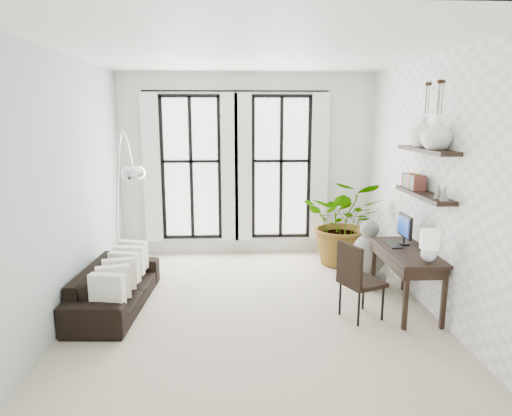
{
  "coord_description": "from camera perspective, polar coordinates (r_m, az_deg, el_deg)",
  "views": [
    {
      "loc": [
        -0.24,
        -5.63,
        2.45
      ],
      "look_at": [
        0.05,
        0.3,
        1.26
      ],
      "focal_mm": 32.0,
      "sensor_mm": 36.0,
      "label": 1
    }
  ],
  "objects": [
    {
      "name": "floor",
      "position": [
        6.15,
        -0.3,
        -12.14
      ],
      "size": [
        5.0,
        5.0,
        0.0
      ],
      "primitive_type": "plane",
      "color": "#B6A690",
      "rests_on": "ground"
    },
    {
      "name": "ceiling",
      "position": [
        5.69,
        -0.34,
        18.92
      ],
      "size": [
        5.0,
        5.0,
        0.0
      ],
      "primitive_type": "plane",
      "color": "white",
      "rests_on": "wall_back"
    },
    {
      "name": "wall_left",
      "position": [
        6.04,
        -22.19,
        2.41
      ],
      "size": [
        0.0,
        5.0,
        5.0
      ],
      "primitive_type": "plane",
      "rotation": [
        1.57,
        0.0,
        1.57
      ],
      "color": "#9EB0A9",
      "rests_on": "floor"
    },
    {
      "name": "wall_right",
      "position": [
        6.22,
        20.9,
        2.74
      ],
      "size": [
        0.0,
        5.0,
        5.0
      ],
      "primitive_type": "plane",
      "rotation": [
        1.57,
        0.0,
        -1.57
      ],
      "color": "white",
      "rests_on": "floor"
    },
    {
      "name": "wall_back",
      "position": [
        8.18,
        -1.07,
        5.39
      ],
      "size": [
        4.5,
        0.0,
        4.5
      ],
      "primitive_type": "plane",
      "rotation": [
        1.57,
        0.0,
        0.0
      ],
      "color": "white",
      "rests_on": "floor"
    },
    {
      "name": "windows",
      "position": [
        8.11,
        -2.47,
        5.04
      ],
      "size": [
        3.26,
        0.13,
        2.65
      ],
      "color": "white",
      "rests_on": "wall_back"
    },
    {
      "name": "wall_shelves",
      "position": [
        6.03,
        20.23,
        3.77
      ],
      "size": [
        0.25,
        1.3,
        0.6
      ],
      "color": "black",
      "rests_on": "wall_right"
    },
    {
      "name": "sofa",
      "position": [
        6.28,
        -17.19,
        -9.41
      ],
      "size": [
        0.85,
        1.95,
        0.56
      ],
      "primitive_type": "imported",
      "rotation": [
        0.0,
        0.0,
        1.51
      ],
      "color": "black",
      "rests_on": "floor"
    },
    {
      "name": "throw_pillows",
      "position": [
        6.18,
        -16.41,
        -7.52
      ],
      "size": [
        0.4,
        1.52,
        0.4
      ],
      "color": "silver",
      "rests_on": "sofa"
    },
    {
      "name": "plant",
      "position": [
        7.74,
        10.97,
        -1.72
      ],
      "size": [
        1.59,
        1.47,
        1.45
      ],
      "primitive_type": "imported",
      "rotation": [
        0.0,
        0.0,
        -0.31
      ],
      "color": "#2D7228",
      "rests_on": "floor"
    },
    {
      "name": "desk",
      "position": [
        6.09,
        18.47,
        -5.62
      ],
      "size": [
        0.56,
        1.33,
        1.18
      ],
      "color": "black",
      "rests_on": "floor"
    },
    {
      "name": "desk_chair",
      "position": [
        5.72,
        12.45,
        -8.34
      ],
      "size": [
        0.6,
        0.6,
        0.96
      ],
      "rotation": [
        0.0,
        0.0,
        0.41
      ],
      "color": "black",
      "rests_on": "floor"
    },
    {
      "name": "arc_lamp",
      "position": [
        6.24,
        -16.28,
        4.3
      ],
      "size": [
        0.72,
        0.92,
        2.28
      ],
      "color": "silver",
      "rests_on": "floor"
    },
    {
      "name": "buddha",
      "position": [
        6.92,
        13.85,
        -6.08
      ],
      "size": [
        0.55,
        0.55,
        0.99
      ],
      "color": "gray",
      "rests_on": "floor"
    },
    {
      "name": "vase_a",
      "position": [
        5.73,
        21.72,
        8.71
      ],
      "size": [
        0.37,
        0.37,
        0.38
      ],
      "primitive_type": "imported",
      "color": "white",
      "rests_on": "shelf_upper"
    },
    {
      "name": "vase_b",
      "position": [
        6.1,
        20.17,
        8.93
      ],
      "size": [
        0.37,
        0.37,
        0.38
      ],
      "primitive_type": "imported",
      "color": "white",
      "rests_on": "shelf_upper"
    }
  ]
}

